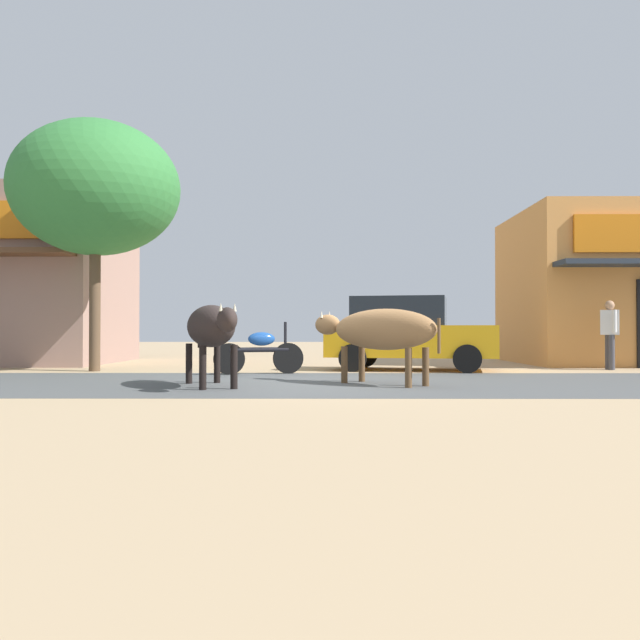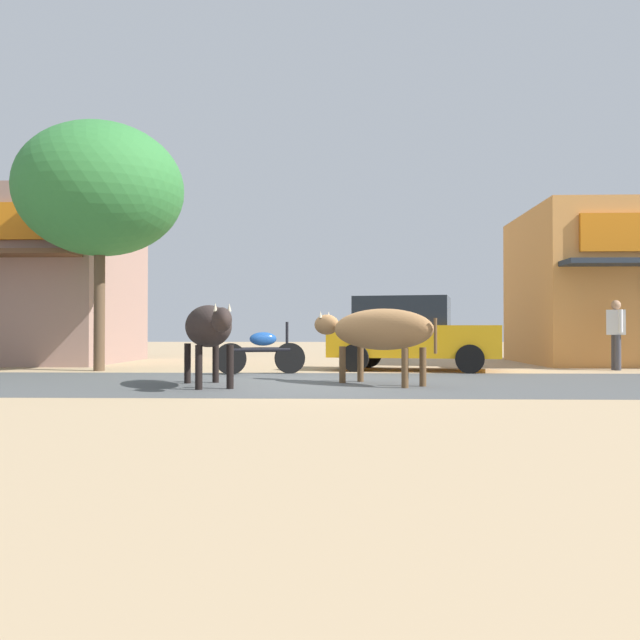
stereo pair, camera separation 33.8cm
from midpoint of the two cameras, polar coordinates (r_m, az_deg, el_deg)
ground at (r=11.66m, az=-1.48°, el=-5.26°), size 80.00×80.00×0.00m
asphalt_road at (r=11.66m, az=-1.48°, el=-5.25°), size 72.00×5.31×0.00m
storefront_right_club at (r=20.45m, az=23.96°, el=2.45°), size 6.10×5.86×4.08m
roadside_tree at (r=16.09m, az=-18.77°, el=10.30°), size 3.67×3.67×5.47m
parked_hatchback_car at (r=15.48m, az=6.74°, el=-1.05°), size 3.99×2.52×1.64m
parked_motorcycle at (r=14.03m, az=-5.68°, el=-2.57°), size 1.80×0.63×1.07m
cow_near_brown at (r=11.04m, az=-9.90°, el=-0.59°), size 1.33×2.53×1.30m
cow_far_dark at (r=11.36m, az=4.19°, el=-0.85°), size 2.19×2.17×1.25m
pedestrian_by_shop at (r=16.76m, az=22.44°, el=-0.72°), size 0.47×0.61×1.57m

